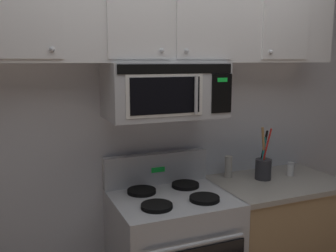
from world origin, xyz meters
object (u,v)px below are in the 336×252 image
utensil_crock_charcoal (263,167)px  pepper_mill (228,167)px  over_range_microwave (165,90)px  salt_shaker (291,169)px

utensil_crock_charcoal → pepper_mill: 0.25m
utensil_crock_charcoal → pepper_mill: bearing=147.3°
over_range_microwave → pepper_mill: (0.55, 0.09, -0.59)m
utensil_crock_charcoal → salt_shaker: (0.24, -0.01, -0.04)m
utensil_crock_charcoal → pepper_mill: size_ratio=2.44×
over_range_microwave → utensil_crock_charcoal: bearing=-3.5°
over_range_microwave → salt_shaker: over_range_microwave is taller
over_range_microwave → salt_shaker: size_ratio=7.29×
salt_shaker → pepper_mill: 0.48m
salt_shaker → pepper_mill: bearing=161.9°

